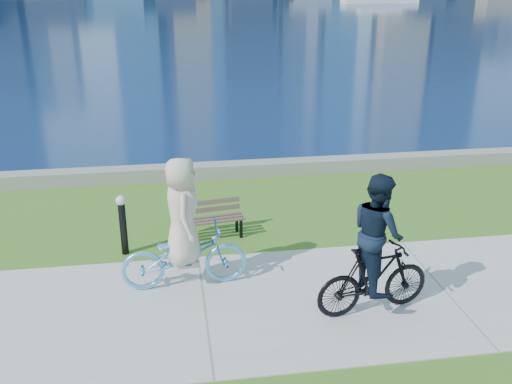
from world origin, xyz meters
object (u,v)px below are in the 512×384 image
Objects in this scene: bollard_lamp at (123,221)px; cyclist_woman at (183,240)px; park_bench at (208,217)px; cyclist_man at (375,256)px.

bollard_lamp is 0.52× the size of cyclist_woman.
park_bench is at bearing 16.63° from bollard_lamp.
bollard_lamp is 1.76m from cyclist_woman.
cyclist_man is at bearing -62.25° from park_bench.
cyclist_woman is at bearing 57.32° from cyclist_man.
cyclist_woman reaches higher than bollard_lamp.
cyclist_man is at bearing -116.47° from cyclist_woman.
park_bench is 0.64× the size of cyclist_man.
cyclist_woman is at bearing -51.92° from bollard_lamp.
bollard_lamp is at bearing 35.15° from cyclist_woman.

